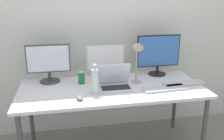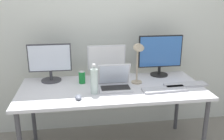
# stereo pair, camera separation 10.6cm
# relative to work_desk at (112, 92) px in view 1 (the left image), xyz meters

# --- Properties ---
(wall_back) EXTENTS (7.00, 0.08, 2.60)m
(wall_back) POSITION_rel_work_desk_xyz_m (0.00, 0.59, 0.62)
(wall_back) COLOR silver
(wall_back) RESTS_ON ground
(work_desk) EXTENTS (1.83, 0.80, 0.74)m
(work_desk) POSITION_rel_work_desk_xyz_m (0.00, 0.00, 0.00)
(work_desk) COLOR #424247
(work_desk) RESTS_ON ground
(monitor_left) EXTENTS (0.44, 0.21, 0.40)m
(monitor_left) POSITION_rel_work_desk_xyz_m (-0.62, 0.28, 0.27)
(monitor_left) COLOR #38383D
(monitor_left) RESTS_ON work_desk
(monitor_center) EXTENTS (0.40, 0.17, 0.37)m
(monitor_center) POSITION_rel_work_desk_xyz_m (-0.02, 0.26, 0.26)
(monitor_center) COLOR silver
(monitor_center) RESTS_ON work_desk
(monitor_right) EXTENTS (0.49, 0.20, 0.46)m
(monitor_right) POSITION_rel_work_desk_xyz_m (0.58, 0.29, 0.30)
(monitor_right) COLOR black
(monitor_right) RESTS_ON work_desk
(laptop_silver) EXTENTS (0.32, 0.24, 0.24)m
(laptop_silver) POSITION_rel_work_desk_xyz_m (0.02, -0.02, 0.11)
(laptop_silver) COLOR silver
(laptop_silver) RESTS_ON work_desk
(keyboard_main) EXTENTS (0.44, 0.17, 0.02)m
(keyboard_main) POSITION_rel_work_desk_xyz_m (0.49, -0.16, 0.07)
(keyboard_main) COLOR #B2B2B7
(keyboard_main) RESTS_ON work_desk
(keyboard_aux) EXTENTS (0.44, 0.14, 0.02)m
(keyboard_aux) POSITION_rel_work_desk_xyz_m (0.75, -0.06, 0.07)
(keyboard_aux) COLOR #B2B2B7
(keyboard_aux) RESTS_ON work_desk
(mouse_by_keyboard) EXTENTS (0.07, 0.10, 0.04)m
(mouse_by_keyboard) POSITION_rel_work_desk_xyz_m (-0.34, -0.24, 0.07)
(mouse_by_keyboard) COLOR slate
(mouse_by_keyboard) RESTS_ON work_desk
(water_bottle) EXTENTS (0.07, 0.07, 0.29)m
(water_bottle) POSITION_rel_work_desk_xyz_m (-0.19, -0.13, 0.19)
(water_bottle) COLOR silver
(water_bottle) RESTS_ON work_desk
(soda_can_near_keyboard) EXTENTS (0.07, 0.07, 0.13)m
(soda_can_near_keyboard) POSITION_rel_work_desk_xyz_m (-0.29, 0.16, 0.12)
(soda_can_near_keyboard) COLOR #197F33
(soda_can_near_keyboard) RESTS_ON work_desk
(desk_lamp) EXTENTS (0.11, 0.18, 0.47)m
(desk_lamp) POSITION_rel_work_desk_xyz_m (0.27, 0.05, 0.37)
(desk_lamp) COLOR tan
(desk_lamp) RESTS_ON work_desk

